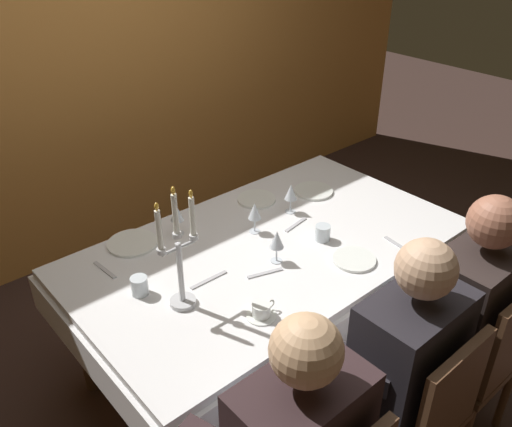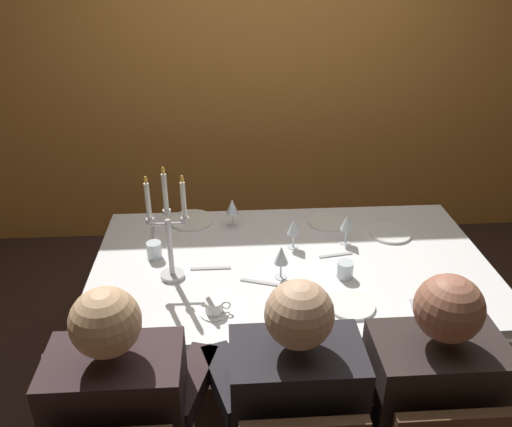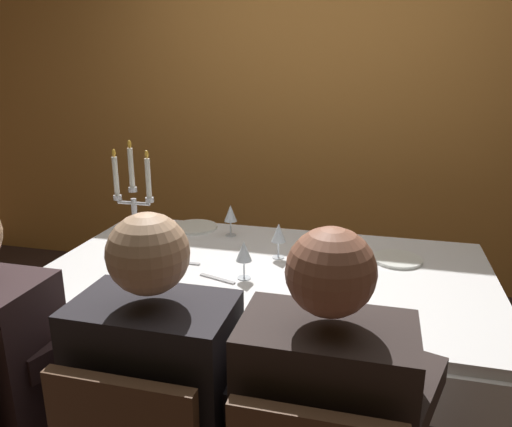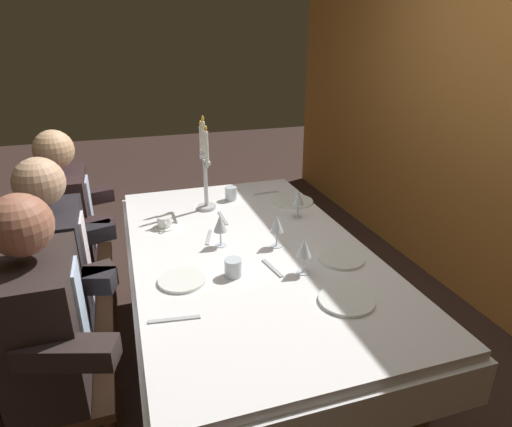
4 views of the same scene
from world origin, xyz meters
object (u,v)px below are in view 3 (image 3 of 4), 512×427
(dinner_plate_1, at_px, (397,259))
(water_tumbler_1, at_px, (315,278))
(dinner_plate_0, at_px, (301,311))
(candelabra, at_px, (135,216))
(seated_diner_1, at_px, (157,392))
(wine_glass_2, at_px, (340,237))
(wine_glass_0, at_px, (244,252))
(coffee_cup_0, at_px, (151,289))
(dinner_plate_2, at_px, (332,243))
(water_tumbler_0, at_px, (136,240))
(dining_table, at_px, (266,293))
(dinner_plate_3, at_px, (195,227))
(wine_glass_3, at_px, (230,214))
(wine_glass_1, at_px, (279,234))
(seated_diner_2, at_px, (323,420))

(dinner_plate_1, xyz_separation_m, water_tumbler_1, (-0.32, -0.37, 0.03))
(dinner_plate_0, bearing_deg, candelabra, 161.02)
(dinner_plate_0, bearing_deg, seated_diner_1, -120.35)
(dinner_plate_0, distance_m, wine_glass_2, 0.53)
(wine_glass_0, bearing_deg, coffee_cup_0, -141.70)
(dinner_plate_0, bearing_deg, dinner_plate_2, 87.32)
(coffee_cup_0, bearing_deg, water_tumbler_0, 123.64)
(water_tumbler_0, bearing_deg, wine_glass_2, 4.51)
(dining_table, distance_m, seated_diner_1, 0.90)
(dining_table, relative_size, water_tumbler_1, 24.78)
(wine_glass_0, bearing_deg, candelabra, 176.25)
(candelabra, distance_m, dinner_plate_0, 0.84)
(dinner_plate_0, relative_size, dinner_plate_3, 0.84)
(dinner_plate_1, xyz_separation_m, coffee_cup_0, (-0.92, -0.59, 0.02))
(wine_glass_3, xyz_separation_m, seated_diner_1, (0.18, -1.25, -0.12))
(dinner_plate_1, height_order, coffee_cup_0, coffee_cup_0)
(dining_table, bearing_deg, wine_glass_3, 126.83)
(dining_table, height_order, seated_diner_1, seated_diner_1)
(dinner_plate_3, bearing_deg, dining_table, -41.10)
(dinner_plate_1, distance_m, seated_diner_1, 1.29)
(dinner_plate_1, bearing_deg, wine_glass_0, -150.18)
(candelabra, bearing_deg, wine_glass_0, -3.75)
(water_tumbler_0, bearing_deg, wine_glass_0, -19.10)
(wine_glass_2, bearing_deg, water_tumbler_0, -175.49)
(dinner_plate_3, height_order, wine_glass_1, wine_glass_1)
(wine_glass_1, bearing_deg, coffee_cup_0, -128.27)
(water_tumbler_0, bearing_deg, dinner_plate_3, 65.22)
(dinner_plate_3, xyz_separation_m, wine_glass_2, (0.80, -0.28, 0.11))
(dinner_plate_3, relative_size, coffee_cup_0, 1.83)
(dinner_plate_1, relative_size, seated_diner_1, 0.18)
(seated_diner_1, bearing_deg, seated_diner_2, 0.00)
(wine_glass_1, height_order, wine_glass_3, same)
(seated_diner_1, height_order, seated_diner_2, same)
(dining_table, xyz_separation_m, water_tumbler_1, (0.23, -0.14, 0.16))
(wine_glass_1, distance_m, coffee_cup_0, 0.64)
(coffee_cup_0, bearing_deg, wine_glass_0, 38.30)
(coffee_cup_0, relative_size, seated_diner_2, 0.11)
(seated_diner_1, bearing_deg, water_tumbler_0, 120.19)
(candelabra, relative_size, dinner_plate_2, 2.58)
(candelabra, relative_size, seated_diner_1, 0.44)
(wine_glass_2, bearing_deg, candelabra, -163.79)
(candelabra, xyz_separation_m, wine_glass_3, (0.29, 0.46, -0.11))
(dinner_plate_2, distance_m, water_tumbler_0, 0.95)
(water_tumbler_0, bearing_deg, coffee_cup_0, -56.36)
(wine_glass_0, height_order, wine_glass_1, same)
(dining_table, distance_m, water_tumbler_0, 0.69)
(water_tumbler_1, bearing_deg, candelabra, 176.56)
(dinner_plate_3, xyz_separation_m, wine_glass_3, (0.22, -0.07, 0.11))
(seated_diner_2, bearing_deg, coffee_cup_0, 144.01)
(dinner_plate_2, relative_size, coffee_cup_0, 1.61)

